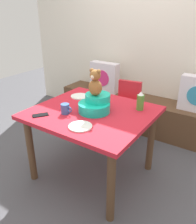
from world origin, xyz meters
TOP-DOWN VIEW (x-y plane):
  - ground_plane at (0.00, 0.00)m, footprint 8.00×8.00m
  - back_wall at (0.00, 1.52)m, footprint 4.40×0.10m
  - window_bench at (0.00, 1.25)m, footprint 2.60×0.44m
  - pillow_floral_left at (-0.64, 1.23)m, footprint 0.44×0.15m
  - dining_table at (0.00, 0.00)m, footprint 1.11×1.00m
  - highchair at (-0.05, 0.81)m, footprint 0.37×0.49m
  - infant_seat_teal at (0.03, 0.01)m, footprint 0.30×0.33m
  - teddy_bear at (0.03, 0.01)m, footprint 0.13×0.12m
  - ketchup_bottle at (0.37, 0.28)m, footprint 0.07×0.07m
  - coffee_mug at (-0.17, -0.19)m, footprint 0.12×0.08m
  - dinner_plate_near at (-0.33, 0.23)m, footprint 0.20×0.20m
  - dinner_plate_far at (0.11, -0.32)m, footprint 0.20×0.20m
  - cell_phone at (-0.34, -0.35)m, footprint 0.14×0.16m

SIDE VIEW (x-z plane):
  - ground_plane at x=0.00m, z-range 0.00..0.00m
  - window_bench at x=0.00m, z-range 0.00..0.46m
  - highchair at x=-0.05m, z-range 0.13..0.92m
  - dining_table at x=0.00m, z-range 0.26..1.00m
  - pillow_floral_left at x=-0.64m, z-range 0.46..0.90m
  - cell_phone at x=-0.34m, z-range 0.74..0.75m
  - dinner_plate_near at x=-0.33m, z-range 0.74..0.75m
  - dinner_plate_far at x=0.11m, z-range 0.74..0.75m
  - coffee_mug at x=-0.17m, z-range 0.74..0.84m
  - infant_seat_teal at x=0.03m, z-range 0.73..0.89m
  - ketchup_bottle at x=0.37m, z-range 0.73..0.92m
  - teddy_bear at x=0.03m, z-range 0.89..1.14m
  - back_wall at x=0.00m, z-range 0.00..2.60m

